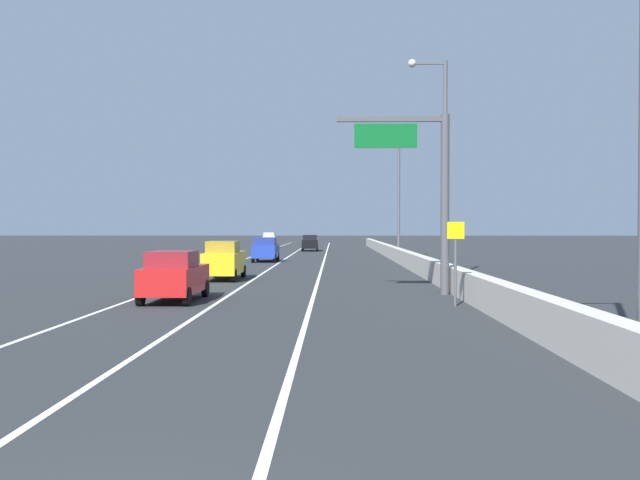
{
  "coord_description": "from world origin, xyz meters",
  "views": [
    {
      "loc": [
        2.33,
        -5.3,
        2.81
      ],
      "look_at": [
        1.4,
        40.64,
        1.95
      ],
      "focal_mm": 38.65,
      "sensor_mm": 36.0,
      "label": 1
    }
  ],
  "objects_px": {
    "overhead_sign_gantry": "(427,181)",
    "lamp_post_right_near": "(635,30)",
    "lamp_post_right_second": "(441,155)",
    "car_black_1": "(310,243)",
    "car_red_2": "(174,276)",
    "car_blue_4": "(266,250)",
    "car_yellow_3": "(224,260)",
    "lamp_post_right_third": "(396,183)",
    "car_white_0": "(269,240)",
    "speed_advisory_sign": "(455,257)"
  },
  "relations": [
    {
      "from": "overhead_sign_gantry",
      "to": "car_yellow_3",
      "type": "xyz_separation_m",
      "value": [
        -9.75,
        7.92,
        -3.7
      ]
    },
    {
      "from": "car_yellow_3",
      "to": "lamp_post_right_third",
      "type": "bearing_deg",
      "value": 65.25
    },
    {
      "from": "overhead_sign_gantry",
      "to": "car_blue_4",
      "type": "xyz_separation_m",
      "value": [
        -9.45,
        27.23,
        -3.74
      ]
    },
    {
      "from": "lamp_post_right_near",
      "to": "car_blue_4",
      "type": "distance_m",
      "value": 43.98
    },
    {
      "from": "overhead_sign_gantry",
      "to": "lamp_post_right_third",
      "type": "height_order",
      "value": "lamp_post_right_third"
    },
    {
      "from": "car_red_2",
      "to": "car_blue_4",
      "type": "height_order",
      "value": "car_blue_4"
    },
    {
      "from": "car_red_2",
      "to": "car_blue_4",
      "type": "relative_size",
      "value": 1.0
    },
    {
      "from": "speed_advisory_sign",
      "to": "car_red_2",
      "type": "bearing_deg",
      "value": 172.07
    },
    {
      "from": "car_white_0",
      "to": "car_blue_4",
      "type": "bearing_deg",
      "value": -85.07
    },
    {
      "from": "lamp_post_right_near",
      "to": "lamp_post_right_second",
      "type": "height_order",
      "value": "same"
    },
    {
      "from": "overhead_sign_gantry",
      "to": "car_blue_4",
      "type": "relative_size",
      "value": 1.74
    },
    {
      "from": "car_black_1",
      "to": "car_yellow_3",
      "type": "xyz_separation_m",
      "value": [
        -3.05,
        -44.45,
        0.08
      ]
    },
    {
      "from": "overhead_sign_gantry",
      "to": "car_yellow_3",
      "type": "bearing_deg",
      "value": 140.91
    },
    {
      "from": "car_white_0",
      "to": "car_red_2",
      "type": "distance_m",
      "value": 69.64
    },
    {
      "from": "car_yellow_3",
      "to": "car_blue_4",
      "type": "bearing_deg",
      "value": 89.08
    },
    {
      "from": "lamp_post_right_third",
      "to": "speed_advisory_sign",
      "type": "bearing_deg",
      "value": -91.9
    },
    {
      "from": "lamp_post_right_second",
      "to": "car_yellow_3",
      "type": "distance_m",
      "value": 13.07
    },
    {
      "from": "speed_advisory_sign",
      "to": "car_white_0",
      "type": "distance_m",
      "value": 72.26
    },
    {
      "from": "lamp_post_right_near",
      "to": "car_blue_4",
      "type": "height_order",
      "value": "lamp_post_right_near"
    },
    {
      "from": "lamp_post_right_third",
      "to": "car_blue_4",
      "type": "bearing_deg",
      "value": -153.83
    },
    {
      "from": "speed_advisory_sign",
      "to": "lamp_post_right_third",
      "type": "xyz_separation_m",
      "value": [
        1.23,
        36.91,
        4.98
      ]
    },
    {
      "from": "lamp_post_right_second",
      "to": "car_red_2",
      "type": "relative_size",
      "value": 2.79
    },
    {
      "from": "lamp_post_right_third",
      "to": "car_blue_4",
      "type": "relative_size",
      "value": 2.78
    },
    {
      "from": "overhead_sign_gantry",
      "to": "lamp_post_right_near",
      "type": "relative_size",
      "value": 0.63
    },
    {
      "from": "car_blue_4",
      "to": "car_red_2",
      "type": "bearing_deg",
      "value": -90.93
    },
    {
      "from": "speed_advisory_sign",
      "to": "car_red_2",
      "type": "relative_size",
      "value": 0.7
    },
    {
      "from": "lamp_post_right_third",
      "to": "car_yellow_3",
      "type": "bearing_deg",
      "value": -114.75
    },
    {
      "from": "lamp_post_right_second",
      "to": "car_black_1",
      "type": "distance_m",
      "value": 44.67
    },
    {
      "from": "lamp_post_right_near",
      "to": "car_yellow_3",
      "type": "bearing_deg",
      "value": 117.56
    },
    {
      "from": "lamp_post_right_second",
      "to": "car_white_0",
      "type": "xyz_separation_m",
      "value": [
        -14.81,
        57.86,
        -5.7
      ]
    },
    {
      "from": "car_black_1",
      "to": "car_blue_4",
      "type": "xyz_separation_m",
      "value": [
        -2.74,
        -25.14,
        0.04
      ]
    },
    {
      "from": "lamp_post_right_second",
      "to": "car_white_0",
      "type": "relative_size",
      "value": 2.46
    },
    {
      "from": "lamp_post_right_third",
      "to": "car_yellow_3",
      "type": "xyz_separation_m",
      "value": [
        -11.42,
        -24.77,
        -5.71
      ]
    },
    {
      "from": "lamp_post_right_second",
      "to": "lamp_post_right_third",
      "type": "distance_m",
      "value": 23.76
    },
    {
      "from": "car_white_0",
      "to": "car_red_2",
      "type": "height_order",
      "value": "car_white_0"
    },
    {
      "from": "speed_advisory_sign",
      "to": "car_white_0",
      "type": "height_order",
      "value": "speed_advisory_sign"
    },
    {
      "from": "lamp_post_right_near",
      "to": "speed_advisory_sign",
      "type": "bearing_deg",
      "value": 98.96
    },
    {
      "from": "speed_advisory_sign",
      "to": "lamp_post_right_second",
      "type": "xyz_separation_m",
      "value": [
        1.51,
        13.16,
        4.98
      ]
    },
    {
      "from": "overhead_sign_gantry",
      "to": "lamp_post_right_near",
      "type": "bearing_deg",
      "value": -81.88
    },
    {
      "from": "lamp_post_right_second",
      "to": "car_black_1",
      "type": "xyz_separation_m",
      "value": [
        -8.66,
        43.44,
        -5.79
      ]
    },
    {
      "from": "car_white_0",
      "to": "car_yellow_3",
      "type": "distance_m",
      "value": 58.96
    },
    {
      "from": "lamp_post_right_second",
      "to": "car_red_2",
      "type": "height_order",
      "value": "lamp_post_right_second"
    },
    {
      "from": "car_white_0",
      "to": "lamp_post_right_near",
      "type": "bearing_deg",
      "value": -79.61
    },
    {
      "from": "car_black_1",
      "to": "car_yellow_3",
      "type": "distance_m",
      "value": 44.56
    },
    {
      "from": "lamp_post_right_second",
      "to": "car_white_0",
      "type": "height_order",
      "value": "lamp_post_right_second"
    },
    {
      "from": "car_blue_4",
      "to": "speed_advisory_sign",
      "type": "bearing_deg",
      "value": -72.55
    },
    {
      "from": "car_white_0",
      "to": "car_blue_4",
      "type": "relative_size",
      "value": 1.13
    },
    {
      "from": "car_white_0",
      "to": "speed_advisory_sign",
      "type": "bearing_deg",
      "value": -79.39
    },
    {
      "from": "overhead_sign_gantry",
      "to": "car_black_1",
      "type": "bearing_deg",
      "value": 97.3
    },
    {
      "from": "overhead_sign_gantry",
      "to": "car_white_0",
      "type": "relative_size",
      "value": 1.55
    }
  ]
}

